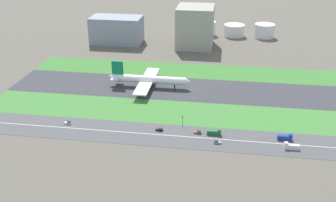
{
  "coord_description": "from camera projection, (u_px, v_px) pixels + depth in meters",
  "views": [
    {
      "loc": [
        23.79,
        -282.27,
        120.27
      ],
      "look_at": [
        -13.34,
        -36.5,
        6.0
      ],
      "focal_mm": 42.85,
      "sensor_mm": 36.0,
      "label": 1
    }
  ],
  "objects": [
    {
      "name": "terminal_building",
      "position": [
        117.0,
        30.0,
        415.98
      ],
      "size": [
        52.23,
        28.9,
        27.32
      ],
      "primitive_type": "cube",
      "color": "gray",
      "rests_on": "ground_plane"
    },
    {
      "name": "car_1",
      "position": [
        217.0,
        142.0,
        233.62
      ],
      "size": [
        4.4,
        1.8,
        2.0
      ],
      "rotation": [
        0.0,
        0.0,
        3.14
      ],
      "color": "#99999E",
      "rests_on": "highway"
    },
    {
      "name": "ground_plane",
      "position": [
        192.0,
        90.0,
        307.05
      ],
      "size": [
        800.0,
        800.0,
        0.0
      ],
      "primitive_type": "plane",
      "color": "#5B564C"
    },
    {
      "name": "grass_median_north",
      "position": [
        197.0,
        71.0,
        343.86
      ],
      "size": [
        280.0,
        36.0,
        0.1
      ],
      "primitive_type": "cube",
      "color": "#3D7A33",
      "rests_on": "ground_plane"
    },
    {
      "name": "highway_centerline",
      "position": [
        181.0,
        136.0,
        241.42
      ],
      "size": [
        266.0,
        0.5,
        0.01
      ],
      "primitive_type": "cube",
      "color": "silver",
      "rests_on": "highway"
    },
    {
      "name": "fuel_tank_west",
      "position": [
        208.0,
        28.0,
        446.42
      ],
      "size": [
        17.16,
        17.16,
        15.19
      ],
      "primitive_type": "cylinder",
      "color": "silver",
      "rests_on": "ground_plane"
    },
    {
      "name": "highway",
      "position": [
        181.0,
        136.0,
        241.45
      ],
      "size": [
        280.0,
        28.0,
        0.1
      ],
      "primitive_type": "cube",
      "color": "#4C4C4F",
      "rests_on": "ground_plane"
    },
    {
      "name": "car_0",
      "position": [
        68.0,
        123.0,
        255.49
      ],
      "size": [
        4.4,
        1.8,
        2.0
      ],
      "color": "silver",
      "rests_on": "highway"
    },
    {
      "name": "fuel_tank_centre",
      "position": [
        234.0,
        30.0,
        442.99
      ],
      "size": [
        22.62,
        22.62,
        12.74
      ],
      "primitive_type": "cylinder",
      "color": "silver",
      "rests_on": "ground_plane"
    },
    {
      "name": "hangar_building",
      "position": [
        195.0,
        27.0,
        402.16
      ],
      "size": [
        36.06,
        39.99,
        40.43
      ],
      "primitive_type": "cube",
      "color": "#9E998E",
      "rests_on": "ground_plane"
    },
    {
      "name": "car_3",
      "position": [
        160.0,
        129.0,
        247.45
      ],
      "size": [
        4.4,
        1.8,
        2.0
      ],
      "color": "black",
      "rests_on": "highway"
    },
    {
      "name": "truck_0",
      "position": [
        214.0,
        132.0,
        242.57
      ],
      "size": [
        8.4,
        2.5,
        4.0
      ],
      "color": "#19662D",
      "rests_on": "highway"
    },
    {
      "name": "traffic_light",
      "position": [
        183.0,
        120.0,
        251.42
      ],
      "size": [
        0.36,
        0.5,
        7.2
      ],
      "color": "#4C4C51",
      "rests_on": "highway"
    },
    {
      "name": "grass_median_south",
      "position": [
        187.0,
        113.0,
        270.2
      ],
      "size": [
        280.0,
        36.0,
        0.1
      ],
      "primitive_type": "cube",
      "color": "#427F38",
      "rests_on": "ground_plane"
    },
    {
      "name": "runway",
      "position": [
        192.0,
        89.0,
        307.03
      ],
      "size": [
        280.0,
        46.0,
        0.1
      ],
      "primitive_type": "cube",
      "color": "#38383D",
      "rests_on": "ground_plane"
    },
    {
      "name": "car_2",
      "position": [
        198.0,
        132.0,
        244.22
      ],
      "size": [
        4.4,
        1.8,
        2.0
      ],
      "color": "brown",
      "rests_on": "highway"
    },
    {
      "name": "truck_2",
      "position": [
        291.0,
        146.0,
        227.62
      ],
      "size": [
        8.4,
        2.5,
        4.0
      ],
      "rotation": [
        0.0,
        0.0,
        3.14
      ],
      "color": "silver",
      "rests_on": "highway"
    },
    {
      "name": "fuel_tank_east",
      "position": [
        264.0,
        31.0,
        438.19
      ],
      "size": [
        21.7,
        21.7,
        14.52
      ],
      "primitive_type": "cylinder",
      "color": "silver",
      "rests_on": "ground_plane"
    },
    {
      "name": "truck_1",
      "position": [
        285.0,
        137.0,
        236.9
      ],
      "size": [
        8.4,
        2.5,
        4.0
      ],
      "color": "navy",
      "rests_on": "highway"
    },
    {
      "name": "airliner",
      "position": [
        147.0,
        79.0,
        309.2
      ],
      "size": [
        65.0,
        56.0,
        19.7
      ],
      "color": "white",
      "rests_on": "runway"
    }
  ]
}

